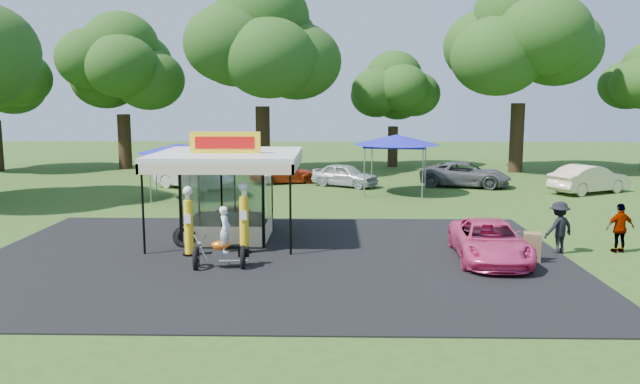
{
  "coord_description": "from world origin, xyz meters",
  "views": [
    {
      "loc": [
        2.03,
        -18.57,
        5.41
      ],
      "look_at": [
        1.53,
        4.0,
        2.0
      ],
      "focal_mm": 35.0,
      "sensor_mm": 36.0,
      "label": 1
    }
  ],
  "objects_px": {
    "spectator_east_a": "(559,228)",
    "bg_car_d": "(465,174)",
    "gas_pump_right": "(244,220)",
    "kiosk_car": "(238,216)",
    "bg_car_b": "(285,173)",
    "bg_car_a": "(194,175)",
    "motorcycle": "(223,244)",
    "tent_west": "(179,149)",
    "tent_east": "(396,140)",
    "a_frame_sign": "(532,248)",
    "pink_sedan": "(490,241)",
    "bg_car_c": "(345,175)",
    "gas_station_kiosk": "(229,194)",
    "spectator_east_b": "(620,228)",
    "bg_car_e": "(589,179)",
    "gas_pump_left": "(189,223)"
  },
  "relations": [
    {
      "from": "spectator_east_a",
      "to": "tent_east",
      "type": "height_order",
      "value": "tent_east"
    },
    {
      "from": "pink_sedan",
      "to": "spectator_east_a",
      "type": "distance_m",
      "value": 2.87
    },
    {
      "from": "pink_sedan",
      "to": "a_frame_sign",
      "type": "bearing_deg",
      "value": -9.69
    },
    {
      "from": "pink_sedan",
      "to": "bg_car_a",
      "type": "relative_size",
      "value": 0.95
    },
    {
      "from": "motorcycle",
      "to": "tent_west",
      "type": "height_order",
      "value": "tent_west"
    },
    {
      "from": "gas_pump_left",
      "to": "pink_sedan",
      "type": "relative_size",
      "value": 0.51
    },
    {
      "from": "bg_car_c",
      "to": "gas_pump_right",
      "type": "bearing_deg",
      "value": -163.07
    },
    {
      "from": "spectator_east_a",
      "to": "motorcycle",
      "type": "bearing_deg",
      "value": -16.15
    },
    {
      "from": "bg_car_b",
      "to": "spectator_east_b",
      "type": "bearing_deg",
      "value": -161.53
    },
    {
      "from": "bg_car_b",
      "to": "bg_car_c",
      "type": "relative_size",
      "value": 1.07
    },
    {
      "from": "spectator_east_b",
      "to": "bg_car_b",
      "type": "bearing_deg",
      "value": -61.62
    },
    {
      "from": "gas_station_kiosk",
      "to": "bg_car_a",
      "type": "xyz_separation_m",
      "value": [
        -4.38,
        13.54,
        -0.94
      ]
    },
    {
      "from": "pink_sedan",
      "to": "tent_west",
      "type": "height_order",
      "value": "tent_west"
    },
    {
      "from": "spectator_east_a",
      "to": "bg_car_d",
      "type": "xyz_separation_m",
      "value": [
        0.21,
        16.75,
        -0.17
      ]
    },
    {
      "from": "gas_pump_right",
      "to": "tent_east",
      "type": "height_order",
      "value": "tent_east"
    },
    {
      "from": "kiosk_car",
      "to": "spectator_east_b",
      "type": "relative_size",
      "value": 1.6
    },
    {
      "from": "bg_car_a",
      "to": "motorcycle",
      "type": "bearing_deg",
      "value": -135.23
    },
    {
      "from": "gas_pump_right",
      "to": "tent_east",
      "type": "relative_size",
      "value": 0.53
    },
    {
      "from": "gas_pump_left",
      "to": "pink_sedan",
      "type": "distance_m",
      "value": 10.22
    },
    {
      "from": "gas_pump_right",
      "to": "kiosk_car",
      "type": "height_order",
      "value": "gas_pump_right"
    },
    {
      "from": "bg_car_d",
      "to": "tent_west",
      "type": "bearing_deg",
      "value": 123.86
    },
    {
      "from": "gas_pump_right",
      "to": "bg_car_e",
      "type": "height_order",
      "value": "gas_pump_right"
    },
    {
      "from": "bg_car_a",
      "to": "bg_car_c",
      "type": "height_order",
      "value": "bg_car_a"
    },
    {
      "from": "gas_pump_right",
      "to": "spectator_east_a",
      "type": "height_order",
      "value": "gas_pump_right"
    },
    {
      "from": "a_frame_sign",
      "to": "spectator_east_b",
      "type": "relative_size",
      "value": 0.59
    },
    {
      "from": "a_frame_sign",
      "to": "kiosk_car",
      "type": "height_order",
      "value": "a_frame_sign"
    },
    {
      "from": "spectator_east_a",
      "to": "bg_car_a",
      "type": "relative_size",
      "value": 0.36
    },
    {
      "from": "spectator_east_a",
      "to": "kiosk_car",
      "type": "bearing_deg",
      "value": -46.81
    },
    {
      "from": "a_frame_sign",
      "to": "bg_car_a",
      "type": "height_order",
      "value": "bg_car_a"
    },
    {
      "from": "bg_car_b",
      "to": "bg_car_e",
      "type": "xyz_separation_m",
      "value": [
        17.81,
        -3.84,
        0.17
      ]
    },
    {
      "from": "spectator_east_b",
      "to": "bg_car_a",
      "type": "xyz_separation_m",
      "value": [
        -18.52,
        15.37,
        -0.04
      ]
    },
    {
      "from": "pink_sedan",
      "to": "spectator_east_a",
      "type": "relative_size",
      "value": 2.6
    },
    {
      "from": "bg_car_b",
      "to": "tent_east",
      "type": "relative_size",
      "value": 0.92
    },
    {
      "from": "bg_car_b",
      "to": "bg_car_d",
      "type": "distance_m",
      "value": 11.33
    },
    {
      "from": "pink_sedan",
      "to": "spectator_east_a",
      "type": "xyz_separation_m",
      "value": [
        2.66,
        1.04,
        0.26
      ]
    },
    {
      "from": "gas_pump_left",
      "to": "tent_west",
      "type": "height_order",
      "value": "tent_west"
    },
    {
      "from": "gas_pump_right",
      "to": "bg_car_a",
      "type": "bearing_deg",
      "value": 108.44
    },
    {
      "from": "bg_car_b",
      "to": "tent_west",
      "type": "xyz_separation_m",
      "value": [
        -5.19,
        -6.33,
        2.08
      ]
    },
    {
      "from": "gas_station_kiosk",
      "to": "spectator_east_b",
      "type": "height_order",
      "value": "gas_station_kiosk"
    },
    {
      "from": "gas_station_kiosk",
      "to": "bg_car_b",
      "type": "relative_size",
      "value": 1.22
    },
    {
      "from": "motorcycle",
      "to": "bg_car_e",
      "type": "relative_size",
      "value": 0.43
    },
    {
      "from": "bg_car_b",
      "to": "bg_car_c",
      "type": "height_order",
      "value": "bg_car_c"
    },
    {
      "from": "bg_car_c",
      "to": "bg_car_e",
      "type": "height_order",
      "value": "bg_car_e"
    },
    {
      "from": "bg_car_b",
      "to": "kiosk_car",
      "type": "bearing_deg",
      "value": 158.29
    },
    {
      "from": "a_frame_sign",
      "to": "pink_sedan",
      "type": "bearing_deg",
      "value": -175.87
    },
    {
      "from": "gas_pump_left",
      "to": "kiosk_car",
      "type": "relative_size",
      "value": 0.87
    },
    {
      "from": "motorcycle",
      "to": "bg_car_b",
      "type": "xyz_separation_m",
      "value": [
        0.36,
        20.33,
        -0.18
      ]
    },
    {
      "from": "motorcycle",
      "to": "bg_car_a",
      "type": "xyz_separation_m",
      "value": [
        -4.9,
        17.81,
        0.02
      ]
    },
    {
      "from": "bg_car_d",
      "to": "tent_east",
      "type": "height_order",
      "value": "tent_east"
    },
    {
      "from": "gas_pump_left",
      "to": "spectator_east_a",
      "type": "xyz_separation_m",
      "value": [
        12.87,
        0.67,
        -0.25
      ]
    }
  ]
}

